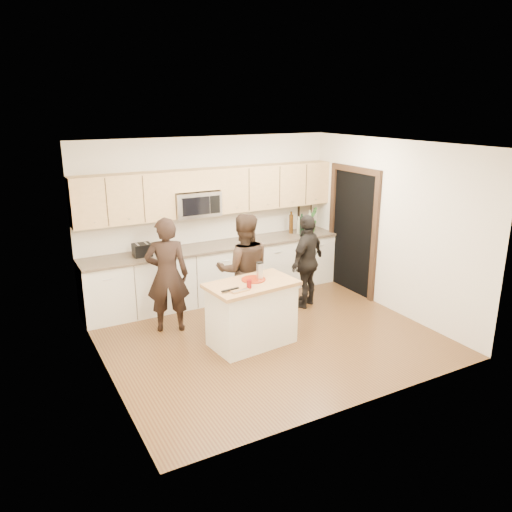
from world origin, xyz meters
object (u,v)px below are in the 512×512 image
island (252,313)px  woman_center (244,270)px  toaster (142,250)px  woman_left (167,275)px  woman_right (307,261)px

island → woman_center: woman_center is taller
toaster → woman_left: 0.84m
island → toaster: (-0.97, 1.79, 0.58)m
woman_right → woman_left: bearing=-32.6°
island → woman_right: 1.67m
island → toaster: bearing=112.8°
toaster → woman_right: bearing=-22.5°
woman_left → woman_right: (2.29, -0.19, -0.08)m
toaster → woman_center: size_ratio=0.16×
island → woman_right: size_ratio=0.82×
woman_left → woman_right: size_ratio=1.11×
woman_center → woman_left: bearing=3.2°
woman_left → woman_right: bearing=-164.0°
woman_center → woman_right: bearing=-154.4°
island → woman_left: 1.36m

